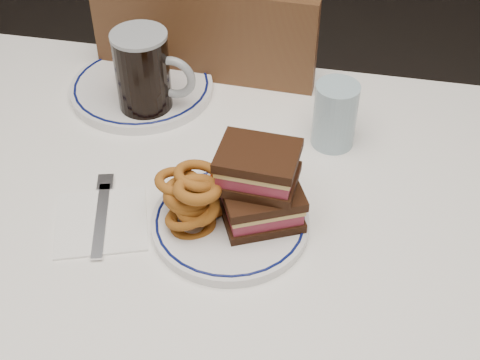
% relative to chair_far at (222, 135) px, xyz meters
% --- Properties ---
extents(dining_table, '(1.27, 0.87, 0.75)m').
position_rel_chair_far_xyz_m(dining_table, '(0.07, -0.47, 0.13)').
color(dining_table, white).
rests_on(dining_table, floor).
extents(chair_far, '(0.45, 0.45, 0.94)m').
position_rel_chair_far_xyz_m(chair_far, '(0.00, 0.00, 0.00)').
color(chair_far, '#442316').
rests_on(chair_far, floor).
extents(main_plate, '(0.24, 0.24, 0.02)m').
position_rel_chair_far_xyz_m(main_plate, '(0.13, -0.51, 0.25)').
color(main_plate, white).
rests_on(main_plate, dining_table).
extents(reuben_sandwich, '(0.14, 0.13, 0.12)m').
position_rel_chair_far_xyz_m(reuben_sandwich, '(0.17, -0.49, 0.32)').
color(reuben_sandwich, black).
rests_on(reuben_sandwich, main_plate).
extents(onion_rings_main, '(0.11, 0.12, 0.11)m').
position_rel_chair_far_xyz_m(onion_rings_main, '(0.07, -0.52, 0.30)').
color(onion_rings_main, brown).
rests_on(onion_rings_main, main_plate).
extents(ketchup_ramekin, '(0.05, 0.05, 0.03)m').
position_rel_chair_far_xyz_m(ketchup_ramekin, '(0.11, -0.45, 0.27)').
color(ketchup_ramekin, silver).
rests_on(ketchup_ramekin, main_plate).
extents(beer_mug, '(0.15, 0.10, 0.17)m').
position_rel_chair_far_xyz_m(beer_mug, '(-0.08, -0.26, 0.32)').
color(beer_mug, black).
rests_on(beer_mug, dining_table).
extents(water_glass, '(0.07, 0.07, 0.12)m').
position_rel_chair_far_xyz_m(water_glass, '(0.26, -0.28, 0.30)').
color(water_glass, '#93B0BE').
rests_on(water_glass, dining_table).
extents(far_plate, '(0.27, 0.27, 0.02)m').
position_rel_chair_far_xyz_m(far_plate, '(-0.11, -0.19, 0.25)').
color(far_plate, white).
rests_on(far_plate, dining_table).
extents(onion_rings_far, '(0.11, 0.13, 0.06)m').
position_rel_chair_far_xyz_m(onion_rings_far, '(-0.12, -0.19, 0.28)').
color(onion_rings_far, brown).
rests_on(onion_rings_far, far_plate).
extents(napkin_fork, '(0.18, 0.19, 0.01)m').
position_rel_chair_far_xyz_m(napkin_fork, '(-0.07, -0.54, 0.24)').
color(napkin_fork, white).
rests_on(napkin_fork, dining_table).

